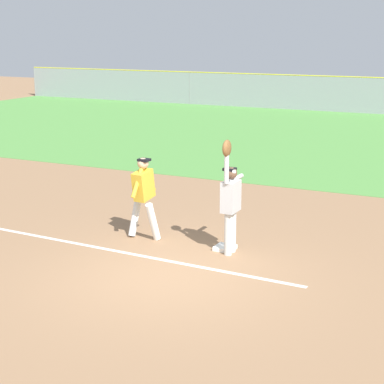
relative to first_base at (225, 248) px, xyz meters
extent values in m
plane|color=#936D4C|center=(-0.39, -1.73, -0.04)|extent=(76.47, 76.47, 0.00)
cube|color=#549342|center=(-0.39, 14.24, -0.04)|extent=(45.45, 17.50, 0.01)
cube|color=white|center=(-4.00, -0.90, -0.04)|extent=(11.99, 0.67, 0.01)
cube|color=white|center=(0.00, 0.00, 0.00)|extent=(0.39, 0.39, 0.08)
cylinder|color=silver|center=(0.17, -0.05, 0.39)|extent=(0.15, 0.15, 0.85)
cylinder|color=silver|center=(0.16, -0.25, 0.39)|extent=(0.15, 0.15, 0.85)
cube|color=#B7B7B7|center=(0.16, -0.15, 1.11)|extent=(0.27, 0.45, 0.60)
sphere|color=brown|center=(0.16, -0.15, 1.56)|extent=(0.23, 0.23, 0.23)
cube|color=black|center=(0.13, -0.14, 1.64)|extent=(0.22, 0.20, 0.05)
cylinder|color=#B7B7B7|center=(0.16, -0.37, 1.72)|extent=(0.09, 0.09, 0.62)
cylinder|color=#B7B7B7|center=(0.17, 0.07, 1.41)|extent=(0.10, 0.62, 0.09)
ellipsoid|color=brown|center=(0.16, -0.37, 2.08)|extent=(0.15, 0.28, 0.32)
cylinder|color=white|center=(-1.53, -0.16, 0.38)|extent=(0.19, 0.44, 0.85)
cylinder|color=white|center=(-2.08, 0.04, 0.38)|extent=(0.19, 0.44, 0.85)
cube|color=gold|center=(-1.80, -0.06, 1.11)|extent=(0.30, 0.54, 0.66)
sphere|color=#DBAD84|center=(-1.80, -0.06, 1.56)|extent=(0.25, 0.25, 0.23)
cube|color=black|center=(-1.77, -0.06, 1.64)|extent=(0.24, 0.22, 0.05)
cylinder|color=gold|center=(-1.79, 0.16, 1.19)|extent=(0.12, 0.41, 0.58)
cylinder|color=gold|center=(-1.82, -0.28, 1.19)|extent=(0.12, 0.41, 0.58)
sphere|color=white|center=(0.32, -0.38, 1.65)|extent=(0.07, 0.07, 0.07)
cylinder|color=gray|center=(-23.11, 22.99, 0.88)|extent=(0.08, 0.08, 1.84)
cylinder|color=gray|center=(-11.75, 22.99, 0.88)|extent=(0.08, 0.08, 1.84)
cube|color=#B21E1E|center=(-8.11, 26.19, 0.53)|extent=(4.59, 2.39, 0.55)
cube|color=#2D333D|center=(-8.11, 26.19, 1.01)|extent=(2.39, 1.99, 0.40)
cylinder|color=black|center=(-6.78, 27.30, 0.26)|extent=(0.62, 0.29, 0.60)
cylinder|color=black|center=(-6.57, 25.41, 0.26)|extent=(0.62, 0.29, 0.60)
cylinder|color=black|center=(-9.66, 26.96, 0.26)|extent=(0.62, 0.29, 0.60)
cylinder|color=black|center=(-9.45, 25.08, 0.26)|extent=(0.62, 0.29, 0.60)
cube|color=white|center=(-3.62, 26.55, 0.53)|extent=(4.41, 1.93, 0.55)
cube|color=#2D333D|center=(-3.62, 26.55, 1.01)|extent=(2.21, 1.76, 0.40)
cylinder|color=black|center=(-2.17, 27.49, 0.26)|extent=(0.60, 0.22, 0.60)
cylinder|color=black|center=(-2.18, 25.59, 0.26)|extent=(0.60, 0.22, 0.60)
cylinder|color=black|center=(-5.07, 27.51, 0.26)|extent=(0.60, 0.22, 0.60)
cylinder|color=black|center=(-5.08, 25.61, 0.26)|extent=(0.60, 0.22, 0.60)
camera|label=1|loc=(4.54, -11.14, 4.19)|focal=59.73mm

